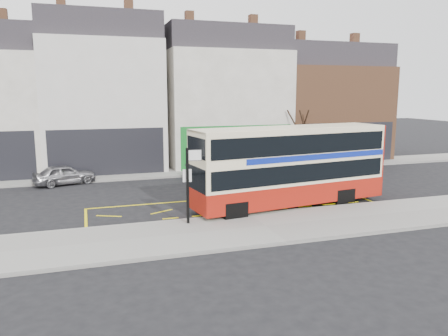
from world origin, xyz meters
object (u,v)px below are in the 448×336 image
object	(u,v)px
street_tree_right	(296,117)
bus_stop_post	(189,179)
car_white	(286,160)
double_decker_bus	(291,165)
car_silver	(65,175)
car_grey	(218,167)

from	to	relation	value
street_tree_right	bus_stop_post	bearing A→B (deg)	-132.40
bus_stop_post	car_white	size ratio (longest dim) A/B	0.61
double_decker_bus	street_tree_right	bearing A→B (deg)	54.08
car_silver	bus_stop_post	bearing A→B (deg)	-170.56
car_silver	street_tree_right	xyz separation A→B (m)	(16.26, 1.54, 3.10)
bus_stop_post	car_white	world-z (taller)	bus_stop_post
bus_stop_post	car_silver	bearing A→B (deg)	119.38
bus_stop_post	street_tree_right	xyz separation A→B (m)	(10.97, 12.02, 1.68)
car_silver	car_white	size ratio (longest dim) A/B	0.69
car_silver	car_grey	world-z (taller)	car_grey
bus_stop_post	car_grey	bearing A→B (deg)	69.06
bus_stop_post	car_white	xyz separation A→B (m)	(9.50, 10.59, -1.28)
bus_stop_post	double_decker_bus	bearing A→B (deg)	19.06
bus_stop_post	street_tree_right	size ratio (longest dim) A/B	0.58
car_white	street_tree_right	distance (m)	3.60
double_decker_bus	bus_stop_post	world-z (taller)	double_decker_bus
double_decker_bus	car_silver	world-z (taller)	double_decker_bus
bus_stop_post	street_tree_right	world-z (taller)	street_tree_right
double_decker_bus	car_silver	size ratio (longest dim) A/B	2.78
car_white	double_decker_bus	bearing A→B (deg)	167.45
bus_stop_post	car_grey	xyz separation A→B (m)	(4.23, 9.69, -1.35)
bus_stop_post	car_white	bearing A→B (deg)	50.74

